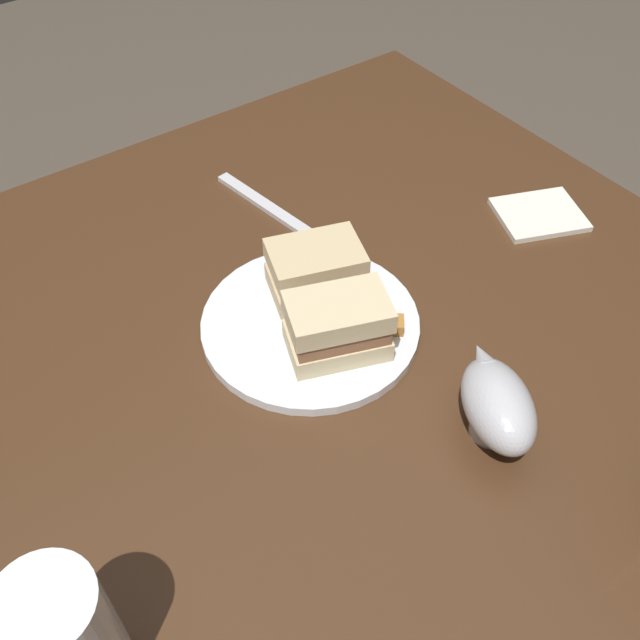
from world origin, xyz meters
TOP-DOWN VIEW (x-y plane):
  - ground_plane at (0.00, 0.00)m, footprint 6.00×6.00m
  - dining_table at (0.00, 0.00)m, footprint 1.02×1.00m
  - plate at (-0.00, 0.04)m, footprint 0.25×0.25m
  - sandwich_half_left at (0.00, -0.01)m, footprint 0.12×0.10m
  - sandwich_half_right at (0.03, 0.08)m, footprint 0.12×0.10m
  - potato_wedge_front at (0.06, 0.06)m, footprint 0.03×0.05m
  - potato_wedge_middle at (0.04, -0.00)m, footprint 0.03×0.05m
  - potato_wedge_back at (0.06, 0.05)m, footprint 0.03×0.05m
  - potato_wedge_left_edge at (0.06, -0.02)m, footprint 0.04×0.04m
  - potato_wedge_right_edge at (0.02, -0.01)m, footprint 0.05×0.03m
  - potato_wedge_stray at (0.08, 0.06)m, footprint 0.04×0.04m
  - gravy_boat at (0.07, -0.18)m, footprint 0.11×0.13m
  - napkin at (0.36, 0.02)m, footprint 0.14×0.12m
  - fork at (0.08, 0.26)m, footprint 0.04×0.18m

SIDE VIEW (x-z plane):
  - ground_plane at x=0.00m, z-range 0.00..0.00m
  - dining_table at x=0.00m, z-range 0.00..0.76m
  - fork at x=0.08m, z-range 0.76..0.77m
  - napkin at x=0.36m, z-range 0.76..0.77m
  - plate at x=0.00m, z-range 0.76..0.77m
  - potato_wedge_left_edge at x=0.06m, z-range 0.77..0.79m
  - potato_wedge_middle at x=0.04m, z-range 0.77..0.79m
  - potato_wedge_front at x=0.06m, z-range 0.77..0.79m
  - potato_wedge_back at x=0.06m, z-range 0.77..0.79m
  - potato_wedge_stray at x=0.08m, z-range 0.77..0.79m
  - potato_wedge_right_edge at x=0.02m, z-range 0.77..0.80m
  - sandwich_half_right at x=0.03m, z-range 0.77..0.84m
  - gravy_boat at x=0.07m, z-range 0.77..0.84m
  - sandwich_half_left at x=0.00m, z-range 0.77..0.84m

